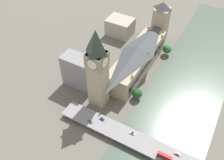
{
  "coord_description": "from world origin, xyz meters",
  "views": [
    {
      "loc": [
        -57.97,
        173.1,
        172.59
      ],
      "look_at": [
        18.87,
        36.85,
        19.21
      ],
      "focal_mm": 40.0,
      "sensor_mm": 36.0,
      "label": 1
    }
  ],
  "objects_px": {
    "double_decker_bus_lead": "(165,157)",
    "clock_tower": "(97,68)",
    "road_bridge": "(157,150)",
    "car_northbound_mid": "(178,154)",
    "car_northbound_tail": "(90,122)",
    "car_southbound_extra": "(132,133)",
    "car_southbound_mid": "(102,119)",
    "parliament_hall": "(138,58)",
    "victoria_tower": "(161,22)"
  },
  "relations": [
    {
      "from": "parliament_hall",
      "to": "car_southbound_mid",
      "type": "height_order",
      "value": "parliament_hall"
    },
    {
      "from": "car_northbound_mid",
      "to": "car_northbound_tail",
      "type": "bearing_deg",
      "value": 5.8
    },
    {
      "from": "car_southbound_mid",
      "to": "car_southbound_extra",
      "type": "relative_size",
      "value": 1.03
    },
    {
      "from": "car_northbound_mid",
      "to": "car_southbound_mid",
      "type": "relative_size",
      "value": 1.08
    },
    {
      "from": "car_northbound_tail",
      "to": "car_southbound_extra",
      "type": "height_order",
      "value": "car_southbound_extra"
    },
    {
      "from": "double_decker_bus_lead",
      "to": "car_southbound_extra",
      "type": "height_order",
      "value": "double_decker_bus_lead"
    },
    {
      "from": "parliament_hall",
      "to": "car_northbound_tail",
      "type": "bearing_deg",
      "value": 88.09
    },
    {
      "from": "car_northbound_tail",
      "to": "road_bridge",
      "type": "bearing_deg",
      "value": -176.68
    },
    {
      "from": "double_decker_bus_lead",
      "to": "car_northbound_mid",
      "type": "bearing_deg",
      "value": -132.79
    },
    {
      "from": "parliament_hall",
      "to": "car_southbound_mid",
      "type": "relative_size",
      "value": 23.15
    },
    {
      "from": "car_southbound_mid",
      "to": "parliament_hall",
      "type": "bearing_deg",
      "value": -86.75
    },
    {
      "from": "double_decker_bus_lead",
      "to": "victoria_tower",
      "type": "bearing_deg",
      "value": -66.62
    },
    {
      "from": "car_southbound_mid",
      "to": "car_northbound_tail",
      "type": "bearing_deg",
      "value": 44.38
    },
    {
      "from": "double_decker_bus_lead",
      "to": "car_northbound_tail",
      "type": "xyz_separation_m",
      "value": [
        64.51,
        -0.66,
        -1.98
      ]
    },
    {
      "from": "car_northbound_tail",
      "to": "car_southbound_mid",
      "type": "height_order",
      "value": "car_southbound_mid"
    },
    {
      "from": "double_decker_bus_lead",
      "to": "clock_tower",
      "type": "bearing_deg",
      "value": -20.44
    },
    {
      "from": "clock_tower",
      "to": "road_bridge",
      "type": "height_order",
      "value": "clock_tower"
    },
    {
      "from": "parliament_hall",
      "to": "double_decker_bus_lead",
      "type": "xyz_separation_m",
      "value": [
        -61.71,
        84.41,
        -6.7
      ]
    },
    {
      "from": "parliament_hall",
      "to": "clock_tower",
      "type": "height_order",
      "value": "clock_tower"
    },
    {
      "from": "road_bridge",
      "to": "car_northbound_mid",
      "type": "height_order",
      "value": "car_northbound_mid"
    },
    {
      "from": "car_northbound_tail",
      "to": "clock_tower",
      "type": "bearing_deg",
      "value": -73.81
    },
    {
      "from": "car_northbound_mid",
      "to": "car_southbound_mid",
      "type": "bearing_deg",
      "value": 0.26
    },
    {
      "from": "car_northbound_tail",
      "to": "double_decker_bus_lead",
      "type": "bearing_deg",
      "value": 179.41
    },
    {
      "from": "parliament_hall",
      "to": "clock_tower",
      "type": "relative_size",
      "value": 1.23
    },
    {
      "from": "clock_tower",
      "to": "car_southbound_mid",
      "type": "xyz_separation_m",
      "value": [
        -14.77,
        19.22,
        -34.74
      ]
    },
    {
      "from": "double_decker_bus_lead",
      "to": "car_northbound_mid",
      "type": "relative_size",
      "value": 2.6
    },
    {
      "from": "clock_tower",
      "to": "double_decker_bus_lead",
      "type": "relative_size",
      "value": 6.7
    },
    {
      "from": "victoria_tower",
      "to": "car_southbound_mid",
      "type": "bearing_deg",
      "value": 91.87
    },
    {
      "from": "road_bridge",
      "to": "car_northbound_tail",
      "type": "relative_size",
      "value": 35.14
    },
    {
      "from": "double_decker_bus_lead",
      "to": "car_northbound_tail",
      "type": "relative_size",
      "value": 2.39
    },
    {
      "from": "victoria_tower",
      "to": "car_northbound_tail",
      "type": "distance_m",
      "value": 143.39
    },
    {
      "from": "double_decker_bus_lead",
      "to": "car_southbound_mid",
      "type": "xyz_separation_m",
      "value": [
        57.35,
        -7.66,
        -1.93
      ]
    },
    {
      "from": "double_decker_bus_lead",
      "to": "car_northbound_tail",
      "type": "height_order",
      "value": "double_decker_bus_lead"
    },
    {
      "from": "clock_tower",
      "to": "double_decker_bus_lead",
      "type": "bearing_deg",
      "value": 159.56
    },
    {
      "from": "parliament_hall",
      "to": "victoria_tower",
      "type": "height_order",
      "value": "victoria_tower"
    },
    {
      "from": "victoria_tower",
      "to": "car_northbound_tail",
      "type": "bearing_deg",
      "value": 88.9
    },
    {
      "from": "car_northbound_mid",
      "to": "victoria_tower",
      "type": "bearing_deg",
      "value": -62.87
    },
    {
      "from": "road_bridge",
      "to": "car_southbound_mid",
      "type": "xyz_separation_m",
      "value": [
        50.08,
        -3.68,
        1.58
      ]
    },
    {
      "from": "victoria_tower",
      "to": "car_southbound_mid",
      "type": "distance_m",
      "value": 136.48
    },
    {
      "from": "road_bridge",
      "to": "car_northbound_tail",
      "type": "height_order",
      "value": "car_northbound_tail"
    },
    {
      "from": "clock_tower",
      "to": "car_northbound_tail",
      "type": "height_order",
      "value": "clock_tower"
    },
    {
      "from": "car_northbound_mid",
      "to": "car_southbound_extra",
      "type": "bearing_deg",
      "value": 0.49
    },
    {
      "from": "car_southbound_mid",
      "to": "road_bridge",
      "type": "bearing_deg",
      "value": 175.79
    },
    {
      "from": "car_northbound_mid",
      "to": "road_bridge",
      "type": "bearing_deg",
      "value": 15.2
    },
    {
      "from": "parliament_hall",
      "to": "car_northbound_tail",
      "type": "height_order",
      "value": "parliament_hall"
    },
    {
      "from": "parliament_hall",
      "to": "car_northbound_mid",
      "type": "relative_size",
      "value": 21.37
    },
    {
      "from": "victoria_tower",
      "to": "car_southbound_extra",
      "type": "relative_size",
      "value": 13.09
    },
    {
      "from": "parliament_hall",
      "to": "victoria_tower",
      "type": "bearing_deg",
      "value": -89.95
    },
    {
      "from": "double_decker_bus_lead",
      "to": "car_southbound_extra",
      "type": "distance_m",
      "value": 30.48
    },
    {
      "from": "car_northbound_mid",
      "to": "car_northbound_tail",
      "type": "xyz_separation_m",
      "value": [
        71.87,
        7.3,
        -0.12
      ]
    }
  ]
}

